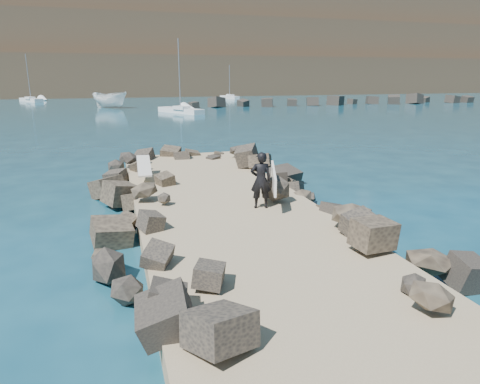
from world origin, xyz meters
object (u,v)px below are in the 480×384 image
at_px(surfer_with_board, 263,180).
at_px(boat_imported, 110,100).
at_px(sailboat_d, 230,97).
at_px(surfboard_resting, 144,168).

bearing_deg(surfer_with_board, boat_imported, 94.68).
height_order(boat_imported, surfer_with_board, boat_imported).
distance_m(surfer_with_board, sailboat_d, 81.35).
distance_m(boat_imported, sailboat_d, 32.48).
distance_m(surfboard_resting, sailboat_d, 77.08).
relative_size(surfboard_resting, surfer_with_board, 0.98).
distance_m(surfboard_resting, boat_imported, 52.55).
distance_m(surfboard_resting, surfer_with_board, 6.46).
xyz_separation_m(boat_imported, surfer_with_board, (4.75, -57.96, 0.27)).
bearing_deg(surfboard_resting, surfer_with_board, -55.43).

